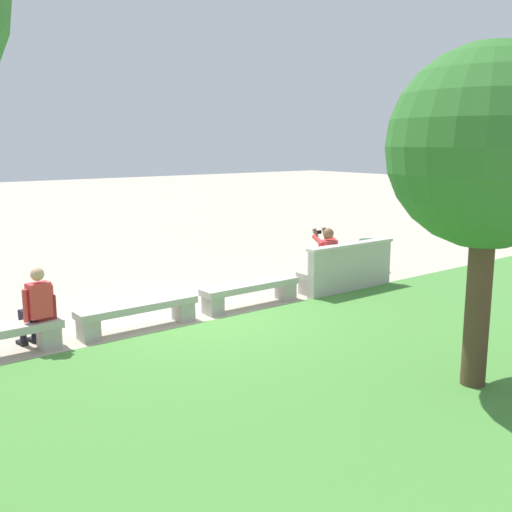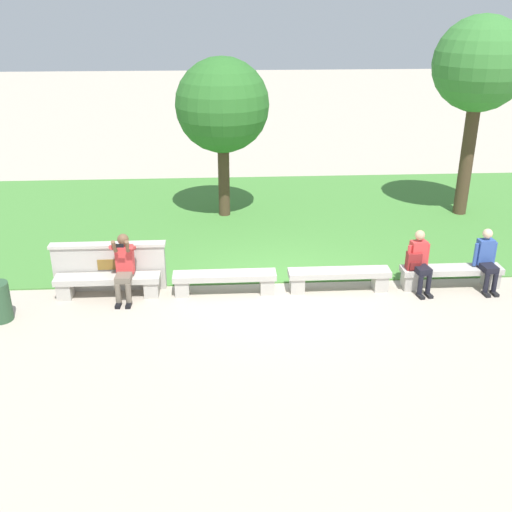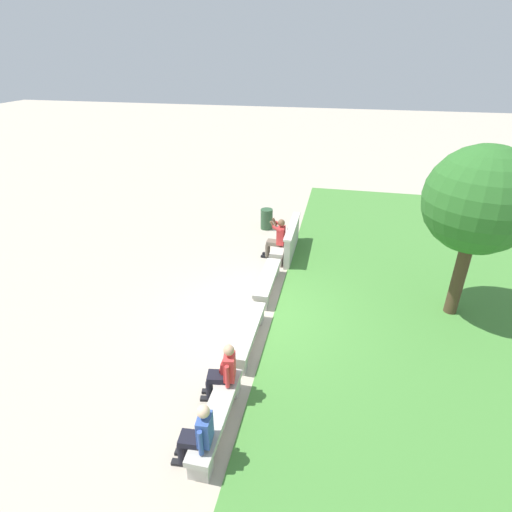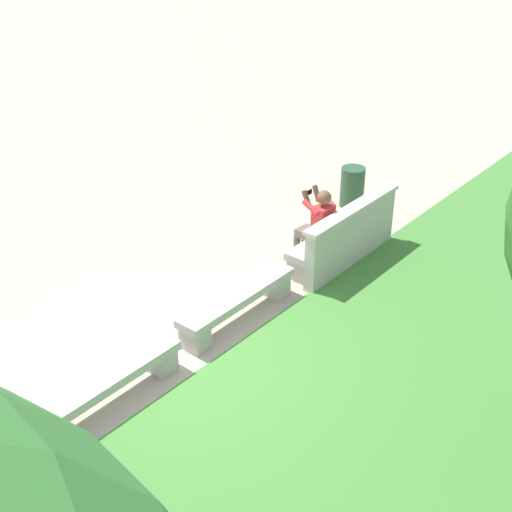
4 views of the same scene
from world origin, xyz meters
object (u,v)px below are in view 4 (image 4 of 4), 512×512
Objects in this scene: bench_mid at (107,385)px; person_photographer at (317,223)px; bench_near at (238,302)px; bench_main at (333,241)px; trash_bin at (352,187)px.

person_photographer reaches higher than bench_mid.
bench_near is 1.00× the size of bench_mid.
bench_main is 1.00× the size of bench_near.
trash_bin is (-1.85, -0.84, 0.07)m from bench_main.
bench_main is at bearing 180.00° from bench_near.
bench_near is at bearing 180.00° from bench_mid.
trash_bin is at bearing -168.62° from bench_near.
person_photographer is at bearing -177.73° from bench_near.
bench_mid is at bearing 0.00° from bench_main.
bench_mid is (2.33, 0.00, 0.00)m from bench_near.
bench_near is at bearing 11.38° from trash_bin.
bench_mid is at bearing 7.37° from trash_bin.
bench_main is at bearing 24.47° from trash_bin.
bench_main is 2.77× the size of trash_bin.
bench_mid is 2.77× the size of trash_bin.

